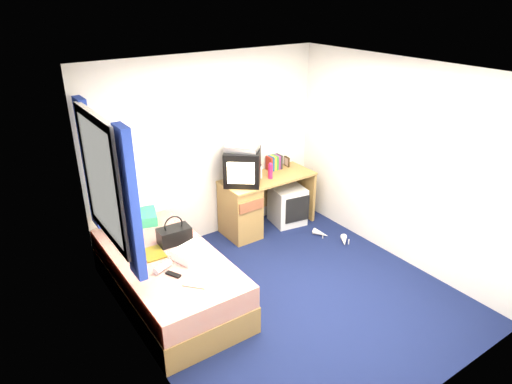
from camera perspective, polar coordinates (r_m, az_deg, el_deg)
ground at (r=5.14m, az=4.23°, el=-12.74°), size 3.40×3.40×0.00m
room_shell at (r=4.42m, az=4.81°, el=2.44°), size 3.40×3.40×3.40m
bed at (r=5.02m, az=-10.88°, el=-10.46°), size 1.01×2.00×0.54m
pillow at (r=5.56m, az=-15.16°, el=-3.24°), size 0.62×0.49×0.12m
desk at (r=6.15m, az=-0.71°, el=-1.58°), size 1.30×0.55×0.75m
storage_cube at (r=6.46m, az=3.95°, el=-1.64°), size 0.49×0.49×0.54m
crt_tv at (r=5.86m, az=-1.71°, el=3.14°), size 0.61×0.61×0.45m
vcr at (r=5.77m, az=-1.74°, el=5.60°), size 0.49×0.49×0.08m
book_row at (r=6.37m, az=2.27°, el=3.70°), size 0.20×0.13×0.20m
picture_frame at (r=6.50m, az=3.87°, el=3.83°), size 0.03×0.12×0.14m
pink_water_bottle at (r=6.06m, az=1.80°, el=2.59°), size 0.07×0.07×0.20m
aerosol_can at (r=6.07m, az=0.54°, el=2.51°), size 0.05×0.05×0.17m
handbag at (r=5.04m, az=-10.18°, el=-5.27°), size 0.36×0.21×0.32m
towel at (r=4.77m, az=-8.12°, el=-7.56°), size 0.38×0.34×0.11m
magazine at (r=4.92m, az=-12.73°, el=-7.52°), size 0.22×0.29×0.01m
water_bottle at (r=4.63m, az=-11.58°, el=-9.17°), size 0.21×0.14×0.07m
colour_swatch_fan at (r=4.38m, az=-7.69°, el=-11.51°), size 0.19×0.20×0.01m
remote_control at (r=4.55m, az=-10.31°, el=-10.10°), size 0.12×0.17×0.02m
window_assembly at (r=4.51m, az=-18.25°, el=1.26°), size 0.11×1.42×1.40m
white_heels at (r=6.19m, az=9.52°, el=-5.59°), size 0.30×0.55×0.09m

